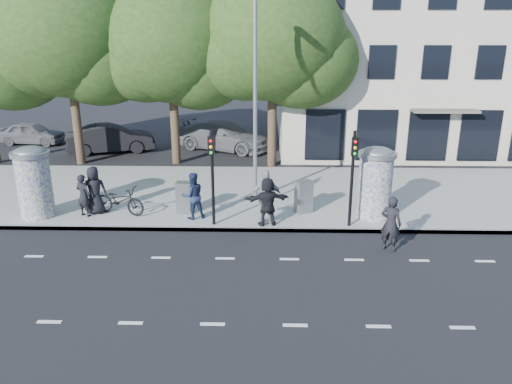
{
  "coord_description": "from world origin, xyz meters",
  "views": [
    {
      "loc": [
        1.31,
        -12.61,
        6.86
      ],
      "look_at": [
        0.91,
        3.5,
        1.49
      ],
      "focal_mm": 35.0,
      "sensor_mm": 36.0,
      "label": 1
    }
  ],
  "objects_px": {
    "ped_f": "(267,201)",
    "car_left": "(32,133)",
    "traffic_pole_far": "(353,169)",
    "traffic_pole_near": "(212,168)",
    "ad_column_left": "(34,180)",
    "ped_c": "(193,196)",
    "man_road": "(391,224)",
    "street_lamp": "(255,83)",
    "ad_column_right": "(375,181)",
    "car_right": "(223,136)",
    "bicycle": "(120,200)",
    "ped_b": "(83,195)",
    "cabinet_left": "(184,198)",
    "ped_a": "(94,190)",
    "ped_e": "(266,197)",
    "car_mid": "(111,139)",
    "cabinet_right": "(304,197)"
  },
  "relations": [
    {
      "from": "car_right",
      "to": "traffic_pole_near",
      "type": "bearing_deg",
      "value": -152.36
    },
    {
      "from": "traffic_pole_far",
      "to": "ped_f",
      "type": "relative_size",
      "value": 1.94
    },
    {
      "from": "ped_b",
      "to": "cabinet_right",
      "type": "height_order",
      "value": "ped_b"
    },
    {
      "from": "ad_column_right",
      "to": "car_right",
      "type": "bearing_deg",
      "value": 120.38
    },
    {
      "from": "car_mid",
      "to": "ped_e",
      "type": "bearing_deg",
      "value": -157.97
    },
    {
      "from": "traffic_pole_far",
      "to": "car_right",
      "type": "height_order",
      "value": "traffic_pole_far"
    },
    {
      "from": "traffic_pole_far",
      "to": "street_lamp",
      "type": "bearing_deg",
      "value": 140.12
    },
    {
      "from": "ad_column_left",
      "to": "man_road",
      "type": "bearing_deg",
      "value": -10.61
    },
    {
      "from": "ped_a",
      "to": "car_mid",
      "type": "height_order",
      "value": "ped_a"
    },
    {
      "from": "traffic_pole_far",
      "to": "bicycle",
      "type": "bearing_deg",
      "value": 173.21
    },
    {
      "from": "ad_column_left",
      "to": "street_lamp",
      "type": "xyz_separation_m",
      "value": [
        8.0,
        2.13,
        3.26
      ]
    },
    {
      "from": "ped_c",
      "to": "man_road",
      "type": "relative_size",
      "value": 0.95
    },
    {
      "from": "ped_b",
      "to": "cabinet_left",
      "type": "relative_size",
      "value": 1.33
    },
    {
      "from": "ped_a",
      "to": "cabinet_left",
      "type": "bearing_deg",
      "value": 170.38
    },
    {
      "from": "ped_a",
      "to": "man_road",
      "type": "xyz_separation_m",
      "value": [
        10.37,
        -2.67,
        -0.15
      ]
    },
    {
      "from": "ad_column_right",
      "to": "ped_f",
      "type": "distance_m",
      "value": 4.02
    },
    {
      "from": "cabinet_left",
      "to": "cabinet_right",
      "type": "xyz_separation_m",
      "value": [
        4.47,
        0.18,
        0.01
      ]
    },
    {
      "from": "ped_a",
      "to": "ped_e",
      "type": "height_order",
      "value": "ped_e"
    },
    {
      "from": "bicycle",
      "to": "car_left",
      "type": "xyz_separation_m",
      "value": [
        -8.86,
        12.17,
        -0.02
      ]
    },
    {
      "from": "traffic_pole_far",
      "to": "ped_c",
      "type": "xyz_separation_m",
      "value": [
        -5.6,
        0.63,
        -1.21
      ]
    },
    {
      "from": "traffic_pole_far",
      "to": "ped_e",
      "type": "bearing_deg",
      "value": 175.46
    },
    {
      "from": "traffic_pole_near",
      "to": "cabinet_right",
      "type": "height_order",
      "value": "traffic_pole_near"
    },
    {
      "from": "traffic_pole_far",
      "to": "ped_f",
      "type": "bearing_deg",
      "value": 178.77
    },
    {
      "from": "ad_column_left",
      "to": "cabinet_left",
      "type": "bearing_deg",
      "value": 5.06
    },
    {
      "from": "traffic_pole_near",
      "to": "cabinet_left",
      "type": "xyz_separation_m",
      "value": [
        -1.21,
        1.18,
        -1.48
      ]
    },
    {
      "from": "ped_c",
      "to": "cabinet_right",
      "type": "height_order",
      "value": "ped_c"
    },
    {
      "from": "car_right",
      "to": "bicycle",
      "type": "bearing_deg",
      "value": -170.56
    },
    {
      "from": "ped_a",
      "to": "man_road",
      "type": "relative_size",
      "value": 1.0
    },
    {
      "from": "car_mid",
      "to": "ped_c",
      "type": "bearing_deg",
      "value": -166.52
    },
    {
      "from": "ad_column_left",
      "to": "traffic_pole_near",
      "type": "height_order",
      "value": "traffic_pole_near"
    },
    {
      "from": "car_left",
      "to": "ad_column_left",
      "type": "bearing_deg",
      "value": -148.51
    },
    {
      "from": "traffic_pole_near",
      "to": "ped_b",
      "type": "bearing_deg",
      "value": 171.01
    },
    {
      "from": "traffic_pole_near",
      "to": "ad_column_left",
      "type": "bearing_deg",
      "value": 173.89
    },
    {
      "from": "ped_b",
      "to": "street_lamp",
      "type": "bearing_deg",
      "value": -139.25
    },
    {
      "from": "ped_b",
      "to": "cabinet_left",
      "type": "xyz_separation_m",
      "value": [
        3.66,
        0.41,
        -0.2
      ]
    },
    {
      "from": "ad_column_right",
      "to": "bicycle",
      "type": "distance_m",
      "value": 9.46
    },
    {
      "from": "ped_b",
      "to": "ped_c",
      "type": "distance_m",
      "value": 4.06
    },
    {
      "from": "ped_a",
      "to": "cabinet_right",
      "type": "xyz_separation_m",
      "value": [
        7.8,
        0.32,
        -0.29
      ]
    },
    {
      "from": "ad_column_left",
      "to": "ad_column_right",
      "type": "relative_size",
      "value": 1.0
    },
    {
      "from": "cabinet_right",
      "to": "car_mid",
      "type": "distance_m",
      "value": 14.19
    },
    {
      "from": "ped_f",
      "to": "car_left",
      "type": "distance_m",
      "value": 19.47
    },
    {
      "from": "ped_a",
      "to": "car_mid",
      "type": "xyz_separation_m",
      "value": [
        -2.47,
        10.11,
        -0.26
      ]
    },
    {
      "from": "street_lamp",
      "to": "ped_a",
      "type": "distance_m",
      "value": 7.24
    },
    {
      "from": "traffic_pole_far",
      "to": "traffic_pole_near",
      "type": "bearing_deg",
      "value": 180.0
    },
    {
      "from": "ad_column_left",
      "to": "ped_f",
      "type": "bearing_deg",
      "value": -4.34
    },
    {
      "from": "ped_a",
      "to": "bicycle",
      "type": "height_order",
      "value": "ped_a"
    },
    {
      "from": "street_lamp",
      "to": "ped_f",
      "type": "bearing_deg",
      "value": -79.7
    },
    {
      "from": "car_mid",
      "to": "man_road",
      "type": "bearing_deg",
      "value": -151.91
    },
    {
      "from": "cabinet_left",
      "to": "man_road",
      "type": "bearing_deg",
      "value": -17.03
    },
    {
      "from": "ped_e",
      "to": "car_right",
      "type": "bearing_deg",
      "value": -83.88
    }
  ]
}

